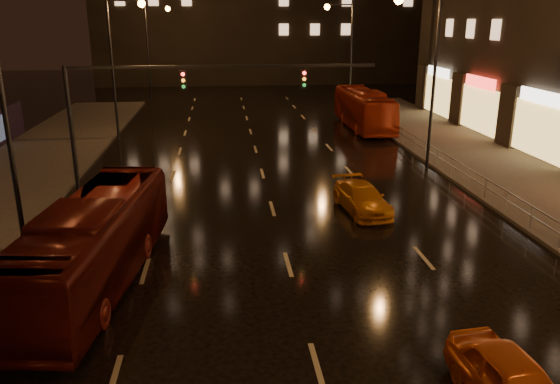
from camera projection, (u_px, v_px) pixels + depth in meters
ground at (265, 184)px, 28.89m from camera, size 140.00×140.00×0.00m
traffic_signal at (162, 95)px, 26.93m from camera, size 15.31×0.32×6.20m
railing_right at (468, 172)px, 27.76m from camera, size 0.05×56.00×1.00m
bus_red at (94, 243)px, 17.61m from camera, size 3.76×10.61×2.89m
bus_curb at (363, 109)px, 43.13m from camera, size 2.58×10.80×3.01m
taxi_far at (362, 198)px, 24.60m from camera, size 2.22×4.41×1.23m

